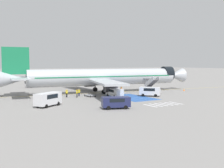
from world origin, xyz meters
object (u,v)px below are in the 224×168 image
boarding_stairs_forward (152,88)px  ground_crew_1 (79,92)px  traffic_cone_1 (184,90)px  ground_crew_3 (67,93)px  airliner (104,77)px  traffic_cone_0 (60,99)px  ground_crew_2 (121,89)px  service_van_1 (150,91)px  baggage_cart (90,95)px  service_van_3 (116,102)px  service_van_2 (48,98)px  service_van_0 (114,92)px  ground_crew_0 (77,93)px  fuel_tanker (43,81)px

boarding_stairs_forward → ground_crew_1: (-18.31, 2.64, -0.09)m
traffic_cone_1 → ground_crew_3: bearing=173.4°
airliner → traffic_cone_0: bearing=-54.9°
boarding_stairs_forward → ground_crew_2: size_ratio=3.20×
boarding_stairs_forward → service_van_1: bearing=-124.8°
service_van_1 → ground_crew_2: bearing=64.8°
service_van_1 → traffic_cone_0: service_van_1 is taller
ground_crew_1 → traffic_cone_1: (28.20, -3.91, -0.65)m
airliner → service_van_1: airliner is taller
baggage_cart → ground_crew_3: ground_crew_3 is taller
boarding_stairs_forward → service_van_3: bearing=-134.9°
service_van_2 → traffic_cone_1: 38.74m
service_van_0 → traffic_cone_0: service_van_0 is taller
baggage_cart → traffic_cone_0: bearing=-175.2°
traffic_cone_1 → ground_crew_2: bearing=169.6°
service_van_3 → ground_crew_2: size_ratio=2.84×
ground_crew_3 → traffic_cone_1: (31.19, -3.60, -0.70)m
ground_crew_2 → baggage_cart: bearing=103.5°
service_van_3 → baggage_cart: 16.25m
service_van_2 → ground_crew_1: 14.14m
ground_crew_0 → ground_crew_1: bearing=-173.9°
airliner → fuel_tanker: (-8.52, 23.02, -1.94)m
service_van_1 → service_van_2: (-23.21, -1.71, 0.15)m
service_van_1 → ground_crew_1: (-13.17, 8.24, -0.29)m
ground_crew_3 → service_van_0: bearing=-49.3°
service_van_3 → traffic_cone_0: (-4.37, 13.81, -0.86)m
boarding_stairs_forward → service_van_0: 12.67m
service_van_0 → service_van_2: 16.63m
ground_crew_0 → traffic_cone_0: bearing=-24.7°
baggage_cart → traffic_cone_0: size_ratio=4.91×
airliner → baggage_cart: 8.91m
ground_crew_3 → ground_crew_1: bearing=-14.2°
service_van_1 → ground_crew_3: service_van_1 is taller
fuel_tanker → airliner: bearing=-160.4°
airliner → boarding_stairs_forward: (10.19, -5.97, -2.81)m
airliner → ground_crew_3: 12.02m
service_van_0 → service_van_2: service_van_2 is taller
airliner → fuel_tanker: 24.62m
service_van_3 → ground_crew_3: size_ratio=2.84×
ground_crew_2 → traffic_cone_0: (-16.47, -3.23, -0.69)m
service_van_3 → ground_crew_3: bearing=-155.2°
service_van_2 → baggage_cart: bearing=92.5°
airliner → fuel_tanker: size_ratio=4.84×
baggage_cart → ground_crew_1: ground_crew_1 is taller
service_van_1 → ground_crew_2: size_ratio=2.59×
fuel_tanker → traffic_cone_1: fuel_tanker is taller
service_van_1 → service_van_2: service_van_2 is taller
ground_crew_0 → ground_crew_1: ground_crew_0 is taller
baggage_cart → traffic_cone_1: 26.50m
service_van_3 → fuel_tanker: bearing=-161.5°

